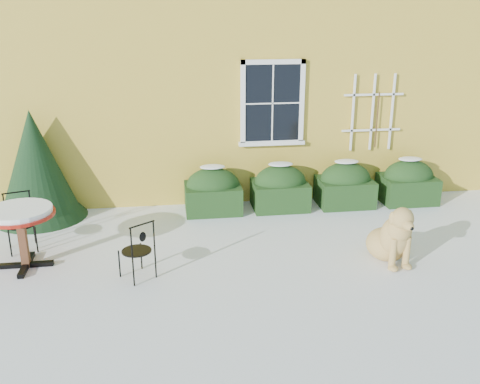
{
  "coord_description": "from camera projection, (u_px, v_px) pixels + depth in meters",
  "views": [
    {
      "loc": [
        -1.13,
        -7.0,
        3.68
      ],
      "look_at": [
        0.0,
        1.0,
        0.9
      ],
      "focal_mm": 40.0,
      "sensor_mm": 36.0,
      "label": 1
    }
  ],
  "objects": [
    {
      "name": "house",
      "position": [
        206.0,
        28.0,
        13.41
      ],
      "size": [
        12.4,
        8.4,
        6.4
      ],
      "color": "yellow",
      "rests_on": "ground"
    },
    {
      "name": "patio_chair_far",
      "position": [
        20.0,
        222.0,
        8.49
      ],
      "size": [
        0.52,
        0.51,
        0.93
      ],
      "rotation": [
        0.0,
        0.0,
        0.29
      ],
      "color": "black",
      "rests_on": "ground"
    },
    {
      "name": "patio_chair_near",
      "position": [
        138.0,
        250.0,
        7.56
      ],
      "size": [
        0.55,
        0.55,
        0.89
      ],
      "rotation": [
        0.0,
        0.0,
        3.76
      ],
      "color": "black",
      "rests_on": "ground"
    },
    {
      "name": "ground",
      "position": [
        249.0,
        271.0,
        7.9
      ],
      "size": [
        80.0,
        80.0,
        0.0
      ],
      "primitive_type": "plane",
      "color": "white",
      "rests_on": "ground"
    },
    {
      "name": "evergreen_shrub",
      "position": [
        37.0,
        176.0,
        9.7
      ],
      "size": [
        1.66,
        1.66,
        2.01
      ],
      "rotation": [
        0.0,
        0.0,
        0.35
      ],
      "color": "black",
      "rests_on": "ground"
    },
    {
      "name": "hedge_row",
      "position": [
        313.0,
        187.0,
        10.38
      ],
      "size": [
        4.95,
        0.8,
        0.91
      ],
      "color": "black",
      "rests_on": "ground"
    },
    {
      "name": "dog",
      "position": [
        393.0,
        238.0,
        8.08
      ],
      "size": [
        0.69,
        1.11,
        0.98
      ],
      "rotation": [
        0.0,
        0.0,
        0.11
      ],
      "color": "tan",
      "rests_on": "ground"
    },
    {
      "name": "bistro_table",
      "position": [
        20.0,
        218.0,
        7.78
      ],
      "size": [
        1.01,
        1.01,
        0.94
      ],
      "rotation": [
        0.0,
        0.0,
        0.13
      ],
      "color": "black",
      "rests_on": "ground"
    }
  ]
}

